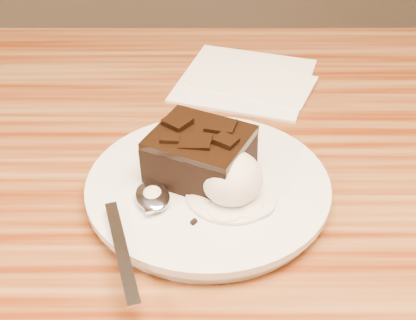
{
  "coord_description": "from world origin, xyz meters",
  "views": [
    {
      "loc": [
        0.03,
        -0.47,
        1.14
      ],
      "look_at": [
        0.03,
        -0.01,
        0.79
      ],
      "focal_mm": 50.46,
      "sensor_mm": 36.0,
      "label": 1
    }
  ],
  "objects_px": {
    "ice_cream_scoop": "(232,178)",
    "plate": "(208,189)",
    "napkin": "(245,79)",
    "brownie": "(200,157)",
    "spoon": "(153,197)"
  },
  "relations": [
    {
      "from": "ice_cream_scoop",
      "to": "napkin",
      "type": "relative_size",
      "value": 0.38
    },
    {
      "from": "ice_cream_scoop",
      "to": "spoon",
      "type": "relative_size",
      "value": 0.34
    },
    {
      "from": "plate",
      "to": "brownie",
      "type": "distance_m",
      "value": 0.03
    },
    {
      "from": "napkin",
      "to": "plate",
      "type": "bearing_deg",
      "value": -101.84
    },
    {
      "from": "ice_cream_scoop",
      "to": "napkin",
      "type": "bearing_deg",
      "value": 83.89
    },
    {
      "from": "ice_cream_scoop",
      "to": "napkin",
      "type": "xyz_separation_m",
      "value": [
        0.03,
        0.26,
        -0.04
      ]
    },
    {
      "from": "ice_cream_scoop",
      "to": "plate",
      "type": "bearing_deg",
      "value": 137.52
    },
    {
      "from": "plate",
      "to": "spoon",
      "type": "relative_size",
      "value": 1.32
    },
    {
      "from": "plate",
      "to": "napkin",
      "type": "bearing_deg",
      "value": 78.16
    },
    {
      "from": "spoon",
      "to": "napkin",
      "type": "xyz_separation_m",
      "value": [
        0.1,
        0.27,
        -0.02
      ]
    },
    {
      "from": "napkin",
      "to": "brownie",
      "type": "bearing_deg",
      "value": -104.31
    },
    {
      "from": "spoon",
      "to": "brownie",
      "type": "bearing_deg",
      "value": 27.51
    },
    {
      "from": "brownie",
      "to": "spoon",
      "type": "height_order",
      "value": "brownie"
    },
    {
      "from": "spoon",
      "to": "napkin",
      "type": "height_order",
      "value": "spoon"
    },
    {
      "from": "ice_cream_scoop",
      "to": "spoon",
      "type": "bearing_deg",
      "value": -172.8
    }
  ]
}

